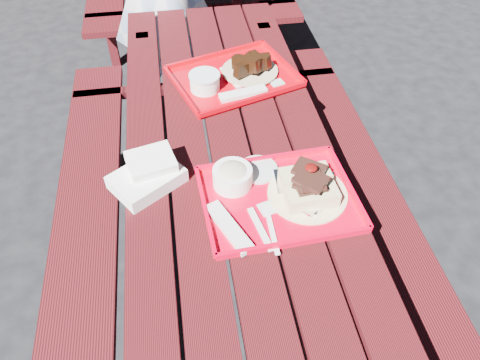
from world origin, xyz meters
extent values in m
plane|color=black|center=(0.00, 0.00, 0.00)|extent=(60.00, 60.00, 0.00)
cube|color=#4B0E12|center=(-0.30, 0.00, 0.73)|extent=(0.14, 2.40, 0.04)
cube|color=#4B0E12|center=(-0.15, 0.00, 0.73)|extent=(0.14, 2.40, 0.04)
cube|color=#4B0E12|center=(0.00, 0.00, 0.73)|extent=(0.14, 2.40, 0.04)
cube|color=#4B0E12|center=(0.15, 0.00, 0.73)|extent=(0.14, 2.40, 0.04)
cube|color=#4B0E12|center=(0.30, 0.00, 0.73)|extent=(0.14, 2.40, 0.04)
cube|color=#4B0E12|center=(-0.58, 0.00, 0.43)|extent=(0.25, 2.40, 0.04)
cube|color=#4B0E12|center=(-0.58, 0.84, 0.21)|extent=(0.06, 0.06, 0.42)
cube|color=#4B0E12|center=(0.58, 0.00, 0.43)|extent=(0.25, 2.40, 0.04)
cube|color=#4B0E12|center=(0.58, 0.84, 0.21)|extent=(0.06, 0.06, 0.42)
cube|color=#4B0E12|center=(-0.30, 0.96, 0.38)|extent=(0.06, 0.06, 0.75)
cube|color=#4B0E12|center=(0.30, 0.96, 0.38)|extent=(0.06, 0.06, 0.75)
cube|color=#4B0E12|center=(0.00, 0.96, 0.43)|extent=(1.40, 0.06, 0.04)
cube|color=#4B0E12|center=(-0.58, 1.96, 0.21)|extent=(0.06, 0.06, 0.42)
cube|color=#4B0E12|center=(0.58, 1.96, 0.21)|extent=(0.06, 0.06, 0.42)
cube|color=#4B0E12|center=(-0.30, 1.84, 0.38)|extent=(0.06, 0.06, 0.75)
cube|color=#4B0E12|center=(0.30, 1.84, 0.38)|extent=(0.06, 0.06, 0.75)
cube|color=#4B0E12|center=(0.00, 1.84, 0.43)|extent=(1.40, 0.06, 0.04)
cube|color=red|center=(0.12, -0.20, 0.76)|extent=(0.49, 0.39, 0.01)
cube|color=red|center=(0.11, -0.02, 0.77)|extent=(0.47, 0.04, 0.02)
cube|color=red|center=(0.13, -0.38, 0.77)|extent=(0.47, 0.04, 0.02)
cube|color=red|center=(0.35, -0.19, 0.77)|extent=(0.03, 0.37, 0.02)
cube|color=red|center=(-0.12, -0.21, 0.77)|extent=(0.03, 0.37, 0.02)
cylinder|color=beige|center=(0.21, -0.19, 0.77)|extent=(0.26, 0.26, 0.01)
cube|color=beige|center=(0.21, -0.24, 0.80)|extent=(0.17, 0.08, 0.05)
cube|color=beige|center=(0.21, -0.15, 0.80)|extent=(0.17, 0.08, 0.05)
ellipsoid|color=#4F0907|center=(0.21, -0.19, 0.90)|extent=(0.04, 0.04, 0.02)
cylinder|color=white|center=(-0.02, -0.11, 0.80)|extent=(0.13, 0.13, 0.06)
ellipsoid|color=beige|center=(-0.02, -0.11, 0.81)|extent=(0.11, 0.11, 0.05)
cylinder|color=silver|center=(0.08, -0.06, 0.77)|extent=(0.13, 0.13, 0.01)
cube|color=white|center=(-0.06, -0.29, 0.77)|extent=(0.13, 0.22, 0.02)
cube|color=white|center=(0.04, -0.31, 0.77)|extent=(0.05, 0.17, 0.01)
cube|color=white|center=(0.07, -0.32, 0.77)|extent=(0.02, 0.18, 0.01)
cube|color=silver|center=(0.07, -0.23, 0.77)|extent=(0.07, 0.07, 0.00)
cube|color=#BB000C|center=(0.08, 0.51, 0.76)|extent=(0.57, 0.50, 0.01)
cube|color=#BB000C|center=(0.02, 0.69, 0.77)|extent=(0.46, 0.16, 0.02)
cube|color=#BB000C|center=(0.14, 0.33, 0.77)|extent=(0.46, 0.16, 0.02)
cube|color=#BB000C|center=(0.31, 0.58, 0.77)|extent=(0.12, 0.36, 0.02)
cube|color=#BB000C|center=(-0.15, 0.44, 0.77)|extent=(0.12, 0.36, 0.02)
cube|color=silver|center=(0.13, 0.52, 0.77)|extent=(0.21, 0.21, 0.01)
cylinder|color=tan|center=(0.15, 0.53, 0.78)|extent=(0.24, 0.24, 0.01)
cylinder|color=white|center=(-0.05, 0.44, 0.79)|extent=(0.12, 0.12, 0.06)
cylinder|color=silver|center=(-0.05, 0.44, 0.83)|extent=(0.13, 0.13, 0.01)
cube|color=white|center=(0.10, 0.38, 0.77)|extent=(0.20, 0.09, 0.02)
cube|color=silver|center=(0.25, 0.44, 0.77)|extent=(0.07, 0.06, 0.00)
cube|color=white|center=(-0.29, -0.05, 0.78)|extent=(0.27, 0.26, 0.05)
cube|color=white|center=(-0.27, -0.02, 0.82)|extent=(0.17, 0.15, 0.04)
camera|label=1|loc=(-0.16, -1.17, 1.87)|focal=35.00mm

